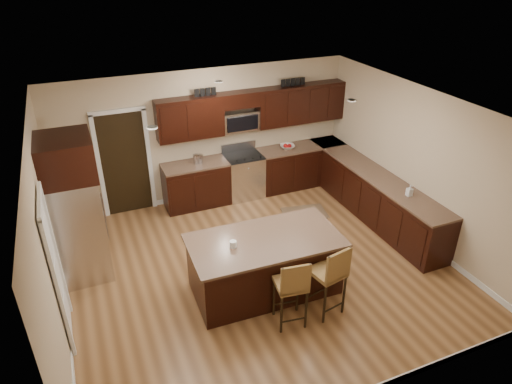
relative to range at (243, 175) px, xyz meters
name	(u,v)px	position (x,y,z in m)	size (l,w,h in m)	color
floor	(259,267)	(-0.68, -2.45, -0.47)	(6.00, 6.00, 0.00)	brown
ceiling	(260,111)	(-0.68, -2.45, 2.23)	(6.00, 6.00, 0.00)	silver
wall_back	(206,136)	(-0.68, 0.30, 0.88)	(6.00, 6.00, 0.00)	#C7B290
wall_left	(48,240)	(-3.68, -2.45, 0.88)	(5.50, 5.50, 0.00)	#C7B290
wall_right	(417,165)	(2.32, -2.45, 0.88)	(5.50, 5.50, 0.00)	#C7B290
base_cabinets	(318,186)	(1.22, -1.01, -0.01)	(4.02, 3.96, 0.92)	black
upper_cabinets	(257,108)	(0.36, 0.13, 1.37)	(4.00, 0.33, 0.80)	black
range	(243,175)	(0.00, 0.00, 0.00)	(0.76, 0.64, 1.11)	silver
microwave	(240,121)	(0.00, 0.15, 1.15)	(0.76, 0.31, 0.40)	silver
doorway	(125,164)	(-2.33, 0.28, 0.56)	(0.85, 0.03, 2.06)	black
pantry_door	(56,273)	(-3.66, -2.75, 0.55)	(0.03, 0.80, 2.04)	white
letter_decor	(250,87)	(0.22, 0.13, 1.82)	(2.20, 0.03, 0.15)	black
island	(265,266)	(-0.81, -2.96, -0.04)	(2.29, 1.25, 0.92)	black
stool_mid	(292,286)	(-0.78, -3.81, 0.22)	(0.47, 0.47, 1.10)	olive
stool_right	(331,273)	(-0.18, -3.81, 0.25)	(0.51, 0.51, 1.15)	olive
refrigerator	(76,208)	(-3.30, -1.45, 0.74)	(0.79, 0.93, 2.35)	silver
floor_mat	(305,213)	(0.85, -1.19, -0.47)	(0.87, 0.58, 0.01)	brown
fruit_bowl	(287,147)	(1.01, 0.00, 0.49)	(0.31, 0.31, 0.07)	silver
soap_bottle	(410,190)	(2.02, -2.70, 0.55)	(0.09, 0.09, 0.20)	#B2B2B2
canister_tall	(196,159)	(-0.99, 0.00, 0.55)	(0.12, 0.12, 0.19)	silver
canister_short	(200,159)	(-0.91, 0.00, 0.54)	(0.11, 0.11, 0.18)	silver
island_jar	(233,244)	(-1.31, -2.96, 0.50)	(0.10, 0.10, 0.10)	white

